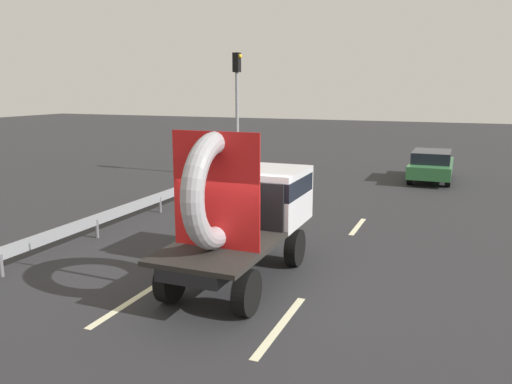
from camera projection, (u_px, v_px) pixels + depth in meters
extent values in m
plane|color=#28282B|center=(244.00, 292.00, 10.97)|extent=(120.00, 120.00, 0.00)
cylinder|color=black|center=(232.00, 240.00, 13.18)|extent=(0.28, 0.92, 0.92)
cylinder|color=black|center=(295.00, 247.00, 12.56)|extent=(0.28, 0.92, 0.92)
cylinder|color=black|center=(170.00, 280.00, 10.42)|extent=(0.28, 0.92, 0.92)
cylinder|color=black|center=(247.00, 292.00, 9.80)|extent=(0.28, 0.92, 0.92)
cube|color=black|center=(239.00, 243.00, 11.45)|extent=(1.30, 4.91, 0.25)
cube|color=silver|center=(263.00, 195.00, 12.62)|extent=(2.00, 1.99, 1.35)
cube|color=black|center=(262.00, 184.00, 12.51)|extent=(2.02, 1.89, 0.44)
cube|color=black|center=(220.00, 248.00, 10.51)|extent=(2.00, 2.92, 0.10)
cube|color=black|center=(246.00, 205.00, 11.67)|extent=(1.80, 0.08, 1.10)
torus|color=#9E9EA3|center=(216.00, 191.00, 10.13)|extent=(0.45, 2.37, 2.37)
cube|color=red|center=(216.00, 191.00, 10.13)|extent=(1.90, 0.03, 2.37)
cylinder|color=black|center=(415.00, 168.00, 25.71)|extent=(0.23, 0.67, 0.67)
cylinder|color=black|center=(450.00, 170.00, 25.11)|extent=(0.23, 0.67, 0.67)
cylinder|color=black|center=(410.00, 177.00, 23.17)|extent=(0.23, 0.67, 0.67)
cylinder|color=black|center=(448.00, 180.00, 22.57)|extent=(0.23, 0.67, 0.67)
cube|color=#33723F|center=(431.00, 168.00, 24.08)|extent=(1.87, 4.37, 0.57)
cube|color=black|center=(432.00, 156.00, 23.88)|extent=(1.69, 2.45, 0.52)
cylinder|color=gray|center=(237.00, 125.00, 24.75)|extent=(0.16, 0.16, 5.06)
cube|color=black|center=(237.00, 62.00, 24.15)|extent=(0.30, 0.36, 0.90)
sphere|color=yellow|center=(240.00, 56.00, 24.04)|extent=(0.20, 0.20, 0.20)
cube|color=gray|center=(131.00, 207.00, 16.38)|extent=(0.06, 13.55, 0.32)
cylinder|color=slate|center=(1.00, 265.00, 11.82)|extent=(0.10, 0.10, 0.55)
cylinder|color=slate|center=(97.00, 229.00, 14.90)|extent=(0.10, 0.10, 0.55)
cylinder|color=slate|center=(160.00, 205.00, 17.97)|extent=(0.10, 0.10, 0.55)
cylinder|color=slate|center=(205.00, 188.00, 21.05)|extent=(0.10, 0.10, 0.55)
cube|color=beige|center=(131.00, 301.00, 10.50)|extent=(0.16, 2.68, 0.01)
cube|color=beige|center=(270.00, 213.00, 17.94)|extent=(0.16, 2.41, 0.01)
cube|color=beige|center=(281.00, 326.00, 9.43)|extent=(0.16, 2.67, 0.01)
cube|color=beige|center=(358.00, 226.00, 16.16)|extent=(0.16, 2.09, 0.01)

